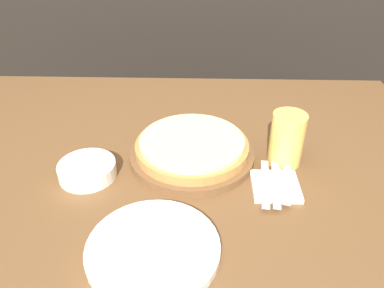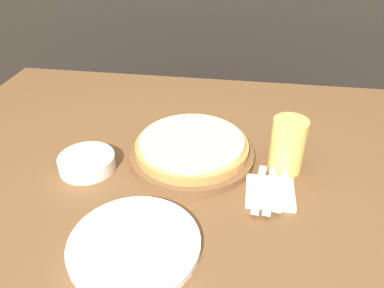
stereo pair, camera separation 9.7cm
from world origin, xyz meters
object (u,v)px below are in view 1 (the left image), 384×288
(beer_glass, at_px, (287,137))
(spoon, at_px, (287,183))
(pizza_on_board, at_px, (192,149))
(side_bowl, at_px, (87,170))
(fork, at_px, (265,183))
(dinner_plate, at_px, (153,249))
(dinner_knife, at_px, (276,183))

(beer_glass, relative_size, spoon, 0.93)
(pizza_on_board, distance_m, spoon, 0.26)
(pizza_on_board, height_order, beer_glass, beer_glass)
(beer_glass, distance_m, side_bowl, 0.50)
(pizza_on_board, height_order, side_bowl, pizza_on_board)
(beer_glass, relative_size, fork, 0.79)
(dinner_plate, height_order, fork, dinner_plate)
(fork, relative_size, spoon, 1.18)
(dinner_knife, bearing_deg, dinner_plate, -143.19)
(beer_glass, relative_size, dinner_knife, 0.79)
(spoon, bearing_deg, beer_glass, 83.48)
(side_bowl, relative_size, fork, 0.80)
(pizza_on_board, bearing_deg, dinner_knife, -31.44)
(dinner_knife, bearing_deg, spoon, 0.00)
(pizza_on_board, xyz_separation_m, fork, (0.17, -0.12, -0.01))
(dinner_knife, height_order, spoon, same)
(dinner_plate, height_order, spoon, dinner_plate)
(beer_glass, bearing_deg, side_bowl, -171.39)
(beer_glass, distance_m, fork, 0.14)
(side_bowl, xyz_separation_m, spoon, (0.48, -0.03, -0.00))
(beer_glass, distance_m, spoon, 0.12)
(dinner_knife, relative_size, spoon, 1.18)
(dinner_plate, bearing_deg, beer_glass, 45.32)
(dinner_plate, bearing_deg, dinner_knife, 36.81)
(pizza_on_board, height_order, dinner_plate, pizza_on_board)
(dinner_plate, relative_size, side_bowl, 1.86)
(pizza_on_board, height_order, spoon, pizza_on_board)
(spoon, bearing_deg, side_bowl, 176.02)
(dinner_plate, bearing_deg, side_bowl, 129.05)
(fork, xyz_separation_m, spoon, (0.05, 0.00, 0.00))
(spoon, bearing_deg, fork, 180.00)
(fork, relative_size, dinner_knife, 1.00)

